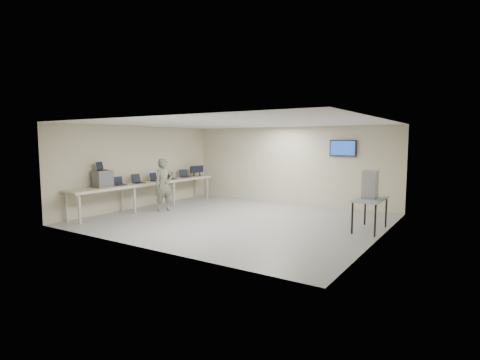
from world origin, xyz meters
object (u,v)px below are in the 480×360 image
Objects in this scene: equipment_box at (103,179)px; side_table at (370,201)px; workbench at (149,184)px; soldier at (164,185)px.

side_table is (7.25, 2.57, -0.39)m from equipment_box.
workbench is at bearing 93.01° from equipment_box.
workbench is 4.32× the size of side_table.
equipment_box is 0.29× the size of soldier.
side_table is (7.19, 0.77, -0.07)m from workbench.
equipment_box is 1.91m from soldier.
workbench is 0.85m from soldier.
equipment_box is 7.70m from side_table.
workbench is at bearing -173.87° from side_table.
equipment_box is at bearing 172.88° from soldier.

